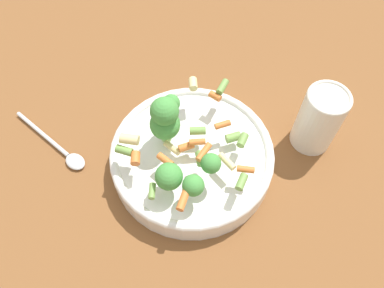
{
  "coord_description": "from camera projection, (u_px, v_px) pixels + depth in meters",
  "views": [
    {
      "loc": [
        0.26,
        -0.14,
        0.53
      ],
      "look_at": [
        0.0,
        0.0,
        0.06
      ],
      "focal_mm": 35.0,
      "sensor_mm": 36.0,
      "label": 1
    }
  ],
  "objects": [
    {
      "name": "bowl",
      "position": [
        192.0,
        157.0,
        0.58
      ],
      "size": [
        0.25,
        0.25,
        0.05
      ],
      "color": "white",
      "rests_on": "ground_plane"
    },
    {
      "name": "spoon",
      "position": [
        61.0,
        150.0,
        0.61
      ],
      "size": [
        0.16,
        0.08,
        0.01
      ],
      "rotation": [
        0.0,
        0.0,
        6.68
      ],
      "color": "silver",
      "rests_on": "ground_plane"
    },
    {
      "name": "cup",
      "position": [
        319.0,
        119.0,
        0.58
      ],
      "size": [
        0.07,
        0.07,
        0.11
      ],
      "color": "silver",
      "rests_on": "ground_plane"
    },
    {
      "name": "ground_plane",
      "position": [
        192.0,
        164.0,
        0.6
      ],
      "size": [
        3.0,
        3.0,
        0.0
      ],
      "primitive_type": "plane",
      "color": "brown"
    },
    {
      "name": "pasta_salad",
      "position": [
        176.0,
        140.0,
        0.52
      ],
      "size": [
        0.19,
        0.2,
        0.09
      ],
      "color": "#8CB766",
      "rests_on": "bowl"
    }
  ]
}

